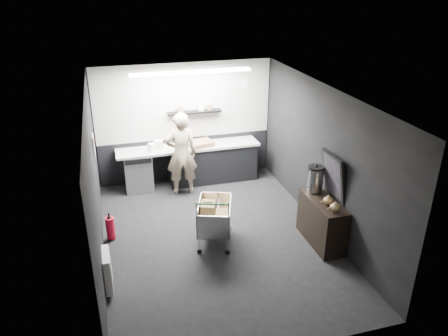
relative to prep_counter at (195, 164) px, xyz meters
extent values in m
plane|color=black|center=(-0.14, -2.42, -0.46)|extent=(5.50, 5.50, 0.00)
plane|color=silver|center=(-0.14, -2.42, 2.24)|extent=(5.50, 5.50, 0.00)
plane|color=black|center=(-0.14, 0.33, 0.89)|extent=(5.50, 0.00, 5.50)
plane|color=black|center=(-0.14, -5.17, 0.89)|extent=(5.50, 0.00, 5.50)
plane|color=black|center=(-2.14, -2.42, 0.89)|extent=(0.00, 5.50, 5.50)
plane|color=black|center=(1.86, -2.42, 0.89)|extent=(0.00, 5.50, 5.50)
cube|color=#B9B9B5|center=(-0.14, 0.31, 1.39)|extent=(3.95, 0.02, 1.70)
cube|color=black|center=(-0.14, 0.31, 0.04)|extent=(3.95, 0.02, 1.00)
cube|color=black|center=(0.06, 0.20, 1.16)|extent=(1.20, 0.22, 0.04)
cylinder|color=white|center=(1.26, 0.30, 1.69)|extent=(0.20, 0.03, 0.20)
cube|color=silver|center=(-2.12, -1.12, 1.09)|extent=(0.02, 0.30, 0.40)
cube|color=red|center=(-2.11, -1.12, 1.16)|extent=(0.02, 0.22, 0.10)
cube|color=white|center=(-2.08, -3.32, -0.11)|extent=(0.10, 0.50, 0.60)
cube|color=white|center=(-0.14, -0.57, 2.21)|extent=(2.40, 0.20, 0.04)
cube|color=black|center=(0.41, 0.00, -0.03)|extent=(2.00, 0.56, 0.85)
cube|color=#AFAEAA|center=(-0.14, 0.00, 0.42)|extent=(3.20, 0.60, 0.05)
cube|color=#9EA0A5|center=(-1.29, 0.00, -0.03)|extent=(0.60, 0.58, 0.85)
cube|color=black|center=(-1.29, -0.30, 0.32)|extent=(0.56, 0.02, 0.10)
imported|color=beige|center=(-0.38, -0.45, 0.46)|extent=(0.69, 0.48, 1.84)
cube|color=silver|center=(-0.18, -2.49, -0.14)|extent=(0.81, 1.01, 0.02)
cube|color=silver|center=(-0.45, -2.49, 0.08)|extent=(0.30, 0.84, 0.46)
cube|color=silver|center=(0.09, -2.49, 0.08)|extent=(0.30, 0.84, 0.46)
cube|color=silver|center=(-0.18, -2.92, 0.08)|extent=(0.54, 0.20, 0.46)
cube|color=silver|center=(-0.18, -2.06, 0.08)|extent=(0.54, 0.20, 0.46)
cylinder|color=silver|center=(-0.42, -2.89, -0.28)|extent=(0.02, 0.02, 0.31)
cylinder|color=silver|center=(0.06, -2.89, -0.28)|extent=(0.02, 0.02, 0.31)
cylinder|color=silver|center=(-0.42, -2.09, -0.28)|extent=(0.02, 0.02, 0.31)
cylinder|color=silver|center=(0.06, -2.09, -0.28)|extent=(0.02, 0.02, 0.31)
cylinder|color=green|center=(-0.18, -2.98, 0.57)|extent=(0.55, 0.21, 0.03)
cube|color=olive|center=(-0.30, -2.39, 0.07)|extent=(0.33, 0.37, 0.39)
cube|color=olive|center=(-0.04, -2.61, 0.05)|extent=(0.31, 0.35, 0.35)
cylinder|color=black|center=(-0.42, -2.89, -0.42)|extent=(0.09, 0.05, 0.08)
cylinder|color=black|center=(-0.42, -2.09, -0.42)|extent=(0.09, 0.05, 0.08)
cylinder|color=black|center=(0.06, -2.89, -0.42)|extent=(0.09, 0.05, 0.08)
cylinder|color=black|center=(0.06, -2.09, -0.42)|extent=(0.09, 0.05, 0.08)
cube|color=black|center=(1.63, -3.03, -0.04)|extent=(0.42, 1.13, 0.84)
cylinder|color=silver|center=(1.63, -2.66, 0.62)|extent=(0.28, 0.28, 0.43)
cylinder|color=black|center=(1.63, -2.66, 0.86)|extent=(0.28, 0.28, 0.04)
sphere|color=black|center=(1.63, -2.66, 0.89)|extent=(0.05, 0.05, 0.05)
ellipsoid|color=brown|center=(1.63, -3.17, 0.46)|extent=(0.17, 0.17, 0.14)
ellipsoid|color=brown|center=(1.63, -3.41, 0.46)|extent=(0.17, 0.17, 0.14)
cube|color=black|center=(1.80, -2.99, 0.81)|extent=(0.20, 0.66, 0.84)
cube|color=black|center=(1.78, -2.99, 0.81)|extent=(0.14, 0.56, 0.72)
cylinder|color=red|center=(-1.99, -1.92, -0.22)|extent=(0.16, 0.16, 0.42)
cone|color=black|center=(-1.99, -1.92, 0.02)|extent=(0.11, 0.11, 0.06)
cylinder|color=black|center=(-1.99, -1.92, 0.06)|extent=(0.03, 0.03, 0.06)
cube|color=#876348|center=(0.12, -0.05, 0.50)|extent=(0.60, 0.50, 0.11)
cylinder|color=silver|center=(-0.80, 0.00, 0.54)|extent=(0.20, 0.20, 0.20)
cube|color=white|center=(-0.92, -0.05, 0.53)|extent=(0.24, 0.21, 0.17)
camera|label=1|loc=(-1.83, -8.96, 4.01)|focal=35.00mm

